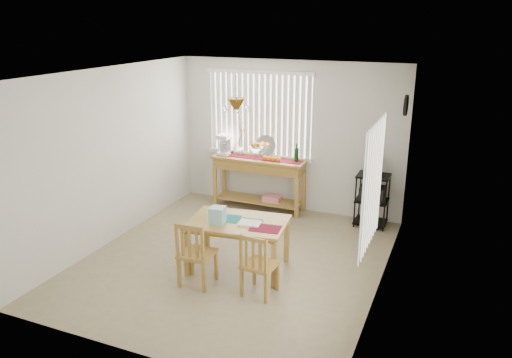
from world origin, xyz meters
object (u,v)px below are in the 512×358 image
at_px(dining_table, 238,227).
at_px(chair_left, 196,254).
at_px(sideboard, 259,171).
at_px(chair_right, 258,265).
at_px(wire_cart, 372,195).
at_px(cart_items, 375,165).

height_order(dining_table, chair_left, chair_left).
bearing_deg(sideboard, chair_right, -67.61).
xyz_separation_m(wire_cart, chair_left, (-1.68, -2.81, -0.09)).
height_order(sideboard, wire_cart, sideboard).
relative_size(sideboard, chair_left, 1.88).
bearing_deg(wire_cart, chair_left, -120.91).
xyz_separation_m(chair_left, chair_right, (0.82, 0.08, -0.02)).
bearing_deg(cart_items, chair_right, -107.38).
relative_size(sideboard, chair_right, 1.99).
xyz_separation_m(dining_table, chair_left, (-0.30, -0.61, -0.18)).
height_order(chair_left, chair_right, chair_left).
distance_m(wire_cart, chair_right, 2.86).
relative_size(sideboard, wire_cart, 1.91).
bearing_deg(dining_table, chair_left, -116.05).
distance_m(sideboard, chair_left, 2.83).
relative_size(wire_cart, chair_left, 0.99).
bearing_deg(chair_right, chair_left, -174.63).
bearing_deg(chair_left, cart_items, 59.17).
distance_m(wire_cart, chair_left, 3.27).
distance_m(chair_left, chair_right, 0.83).
distance_m(wire_cart, cart_items, 0.51).
xyz_separation_m(wire_cart, dining_table, (-1.38, -2.19, 0.09)).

